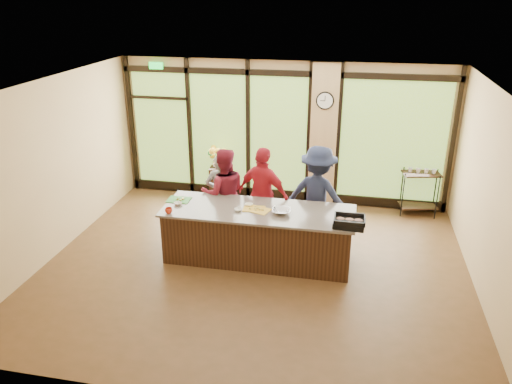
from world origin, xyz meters
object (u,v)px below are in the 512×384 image
at_px(island_base, 258,235).
at_px(bar_cart, 420,187).
at_px(flower_stand, 218,183).
at_px(cook_left, 221,195).
at_px(roasting_pan, 349,224).
at_px(cook_right, 318,195).

bearing_deg(island_base, bar_cart, 40.58).
bearing_deg(flower_stand, bar_cart, -6.21).
bearing_deg(cook_left, roasting_pan, 140.00).
bearing_deg(island_base, cook_right, 43.40).
xyz_separation_m(island_base, flower_stand, (-1.38, 2.45, -0.08)).
height_order(flower_stand, bar_cart, bar_cart).
distance_m(roasting_pan, flower_stand, 4.04).
relative_size(island_base, cook_left, 1.96).
bearing_deg(bar_cart, roasting_pan, -128.20).
height_order(cook_left, bar_cart, cook_left).
distance_m(cook_left, cook_right, 1.78).
xyz_separation_m(island_base, cook_left, (-0.86, 0.80, 0.35)).
relative_size(island_base, roasting_pan, 6.53).
relative_size(cook_left, cook_right, 0.87).
distance_m(flower_stand, bar_cart, 4.25).
bearing_deg(cook_right, island_base, 59.07).
xyz_separation_m(island_base, roasting_pan, (1.50, -0.32, 0.52)).
height_order(island_base, flower_stand, island_base).
height_order(cook_right, roasting_pan, cook_right).
relative_size(cook_left, roasting_pan, 3.34).
bearing_deg(bar_cart, cook_right, -152.90).
distance_m(cook_left, flower_stand, 1.78).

